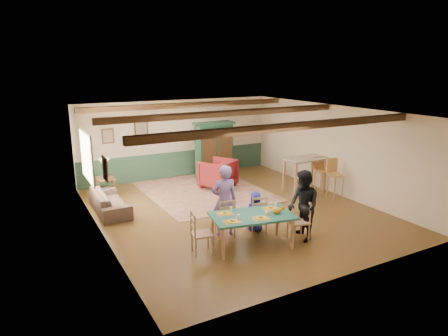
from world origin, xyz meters
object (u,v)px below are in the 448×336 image
end_table (106,188)px  table_lamp (105,168)px  dining_chair_end_left (202,233)px  person_man (224,201)px  armoire (214,150)px  counter_table (304,175)px  person_child (255,211)px  armchair (218,173)px  cat (277,210)px  bar_stool_right (322,175)px  bar_stool_left (335,179)px  dining_chair_far_left (225,217)px  person_woman (303,206)px  sofa (110,202)px  dining_chair_far_right (257,214)px  dining_chair_end_right (299,221)px  dining_table (252,231)px

end_table → table_lamp: (0.00, 0.00, 0.61)m
dining_chair_end_left → person_man: person_man is taller
armoire → counter_table: (1.72, -2.81, -0.44)m
person_child → armchair: 3.64m
armoire → counter_table: armoire is taller
armchair → cat: bearing=49.2°
counter_table → bar_stool_right: 0.54m
bar_stool_left → armoire: bearing=119.8°
person_man → person_child: person_man is taller
end_table → bar_stool_right: bearing=-23.0°
dining_chair_far_left → person_woman: size_ratio=0.58×
sofa → bar_stool_right: size_ratio=1.75×
dining_chair_far_left → person_man: (0.01, 0.08, 0.38)m
armoire → armchair: size_ratio=1.93×
dining_chair_end_left → sofa: 3.62m
person_child → end_table: (-2.59, 4.13, -0.17)m
dining_chair_far_right → armchair: 3.72m
dining_chair_far_right → end_table: size_ratio=1.46×
dining_chair_far_right → cat: size_ratio=2.64×
armchair → sofa: 3.64m
counter_table → dining_chair_far_right: bearing=-147.1°
person_man → table_lamp: person_man is taller
dining_chair_end_right → armchair: 4.46m
bar_stool_right → dining_chair_end_left: bearing=-155.7°
dining_chair_far_left → armoire: armoire is taller
dining_chair_end_right → bar_stool_left: size_ratio=0.77×
bar_stool_left → end_table: bearing=152.8°
counter_table → dining_chair_end_left: bearing=-153.0°
dining_chair_far_left → person_child: size_ratio=0.95×
dining_table → bar_stool_right: bar_stool_right is taller
person_child → armchair: size_ratio=0.96×
bar_stool_right → counter_table: bearing=147.6°
dining_chair_far_right → dining_chair_end_left: size_ratio=1.00×
dining_chair_end_right → bar_stool_right: (2.88, 2.47, 0.09)m
dining_chair_end_right → dining_chair_far_right: bearing=-133.8°
dining_table → cat: cat is taller
person_woman → dining_chair_end_left: bearing=-90.0°
dining_chair_end_left → cat: dining_chair_end_left is taller
dining_chair_far_left → dining_chair_end_right: (1.35, -0.97, 0.00)m
dining_chair_far_right → armoire: 4.97m
dining_table → dining_chair_far_right: 0.81m
bar_stool_left → sofa: bearing=162.7°
armchair → bar_stool_left: bar_stool_left is taller
dining_table → cat: bearing=-21.1°
person_man → end_table: 4.41m
person_child → dining_table: bearing=63.4°
armoire → bar_stool_left: armoire is taller
dining_chair_end_left → sofa: (-1.12, 3.44, -0.18)m
dining_table → bar_stool_left: bearing=21.9°
person_woman → bar_stool_right: 3.75m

